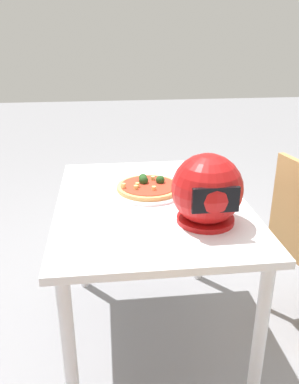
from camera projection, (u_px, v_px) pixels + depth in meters
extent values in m
plane|color=gray|center=(151.00, 336.00, 2.02)|extent=(14.00, 14.00, 0.00)
cube|color=white|center=(151.00, 204.00, 1.74)|extent=(0.82, 1.07, 0.03)
cylinder|color=white|center=(200.00, 226.00, 2.36)|extent=(0.05, 0.05, 0.72)
cylinder|color=white|center=(81.00, 232.00, 2.28)|extent=(0.05, 0.05, 0.72)
cylinder|color=white|center=(259.00, 343.00, 1.48)|extent=(0.05, 0.05, 0.72)
cylinder|color=white|center=(70.00, 360.00, 1.41)|extent=(0.05, 0.05, 0.72)
cylinder|color=white|center=(148.00, 190.00, 1.83)|extent=(0.34, 0.34, 0.01)
cylinder|color=tan|center=(148.00, 187.00, 1.82)|extent=(0.29, 0.29, 0.02)
cylinder|color=red|center=(148.00, 185.00, 1.82)|extent=(0.26, 0.26, 0.00)
sphere|color=#234C1E|center=(143.00, 180.00, 1.84)|extent=(0.04, 0.04, 0.04)
sphere|color=#234C1E|center=(160.00, 180.00, 1.84)|extent=(0.04, 0.04, 0.04)
sphere|color=#234C1E|center=(143.00, 178.00, 1.87)|extent=(0.04, 0.04, 0.04)
cylinder|color=#E0D172|center=(136.00, 187.00, 1.77)|extent=(0.03, 0.03, 0.02)
cylinder|color=#E0D172|center=(137.00, 185.00, 1.79)|extent=(0.02, 0.02, 0.02)
cylinder|color=#E0D172|center=(153.00, 178.00, 1.88)|extent=(0.03, 0.03, 0.02)
cylinder|color=#E0D172|center=(154.00, 188.00, 1.76)|extent=(0.02, 0.02, 0.02)
cylinder|color=#E0D172|center=(124.00, 186.00, 1.78)|extent=(0.02, 0.02, 0.02)
sphere|color=#B21414|center=(207.00, 189.00, 1.50)|extent=(0.27, 0.27, 0.27)
cylinder|color=#B21414|center=(205.00, 219.00, 1.55)|extent=(0.22, 0.22, 0.02)
cube|color=black|center=(216.00, 200.00, 1.39)|extent=(0.17, 0.02, 0.09)
cylinder|color=#B7844C|center=(269.00, 276.00, 2.14)|extent=(0.04, 0.04, 0.43)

